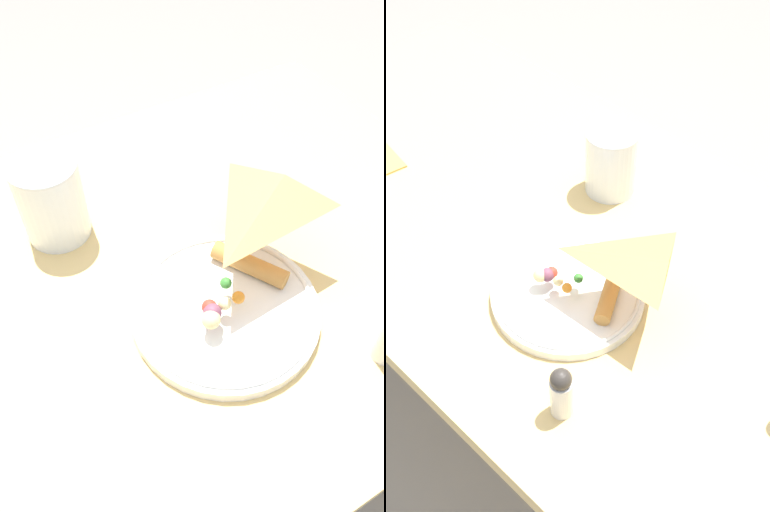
{
  "view_description": "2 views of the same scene",
  "coord_description": "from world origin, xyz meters",
  "views": [
    {
      "loc": [
        -0.01,
        -0.37,
        1.29
      ],
      "look_at": [
        0.18,
        -0.04,
        0.84
      ],
      "focal_mm": 35.0,
      "sensor_mm": 36.0,
      "label": 1
    },
    {
      "loc": [
        0.64,
        -0.53,
        1.51
      ],
      "look_at": [
        0.19,
        -0.07,
        0.84
      ],
      "focal_mm": 45.0,
      "sensor_mm": 36.0,
      "label": 2
    }
  ],
  "objects": [
    {
      "name": "plate_pizza",
      "position": [
        0.19,
        -0.09,
        0.78
      ],
      "size": [
        0.23,
        0.23,
        0.05
      ],
      "color": "white",
      "rests_on": "dining_table"
    },
    {
      "name": "ground_plane",
      "position": [
        0.0,
        0.0,
        0.0
      ],
      "size": [
        6.0,
        6.0,
        0.0
      ],
      "primitive_type": "plane",
      "color": "gray"
    },
    {
      "name": "dining_table",
      "position": [
        0.0,
        0.0,
        0.65
      ],
      "size": [
        1.29,
        0.69,
        0.77
      ],
      "color": "#DBB770",
      "rests_on": "ground_plane"
    },
    {
      "name": "milk_glass",
      "position": [
        0.07,
        0.14,
        0.82
      ],
      "size": [
        0.09,
        0.09,
        0.12
      ],
      "color": "white",
      "rests_on": "dining_table"
    }
  ]
}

